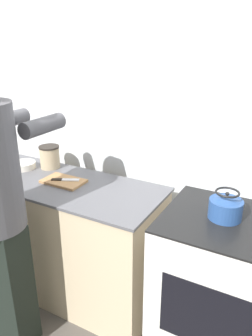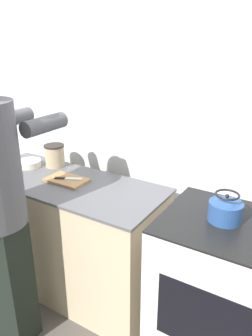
{
  "view_description": "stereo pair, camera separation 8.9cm",
  "coord_description": "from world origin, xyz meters",
  "views": [
    {
      "loc": [
        1.0,
        -1.35,
        1.87
      ],
      "look_at": [
        0.15,
        0.2,
        1.17
      ],
      "focal_mm": 35.0,
      "sensor_mm": 36.0,
      "label": 1
    },
    {
      "loc": [
        1.08,
        -1.3,
        1.87
      ],
      "look_at": [
        0.15,
        0.2,
        1.17
      ],
      "focal_mm": 35.0,
      "sensor_mm": 36.0,
      "label": 2
    }
  ],
  "objects": [
    {
      "name": "bowl_mixing",
      "position": [
        -0.82,
        0.09,
        0.96
      ],
      "size": [
        0.13,
        0.13,
        0.07
      ],
      "color": "#9E4738",
      "rests_on": "counter"
    },
    {
      "name": "canister_jar",
      "position": [
        -0.68,
        0.48,
        1.01
      ],
      "size": [
        0.16,
        0.16,
        0.18
      ],
      "color": "tan",
      "rests_on": "counter"
    },
    {
      "name": "ground_plane",
      "position": [
        0.0,
        0.0,
        0.0
      ],
      "size": [
        12.0,
        12.0,
        0.0
      ],
      "primitive_type": "plane",
      "color": "#4C4742"
    },
    {
      "name": "bowl_prep",
      "position": [
        -0.85,
        0.37,
        0.95
      ],
      "size": [
        0.18,
        0.18,
        0.05
      ],
      "color": "silver",
      "rests_on": "counter"
    },
    {
      "name": "oven",
      "position": [
        0.75,
        0.32,
        0.46
      ],
      "size": [
        0.74,
        0.65,
        0.93
      ],
      "color": "silver",
      "rests_on": "ground_plane"
    },
    {
      "name": "counter",
      "position": [
        -0.41,
        0.29,
        0.46
      ],
      "size": [
        1.45,
        0.61,
        0.92
      ],
      "color": "#C6B28E",
      "rests_on": "ground_plane"
    },
    {
      "name": "kettle",
      "position": [
        0.72,
        0.34,
        1.0
      ],
      "size": [
        0.19,
        0.19,
        0.17
      ],
      "color": "#284C8C",
      "rests_on": "oven"
    },
    {
      "name": "knife",
      "position": [
        -0.4,
        0.3,
        0.94
      ],
      "size": [
        0.19,
        0.12,
        0.01
      ],
      "rotation": [
        0.0,
        0.0,
        0.45
      ],
      "color": "silver",
      "rests_on": "cutting_board"
    },
    {
      "name": "cutting_board",
      "position": [
        -0.4,
        0.3,
        0.93
      ],
      "size": [
        0.3,
        0.19,
        0.02
      ],
      "color": "#A87A4C",
      "rests_on": "counter"
    },
    {
      "name": "wall_back",
      "position": [
        0.0,
        0.72,
        1.3
      ],
      "size": [
        8.0,
        0.05,
        2.6
      ],
      "color": "silver",
      "rests_on": "ground_plane"
    }
  ]
}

